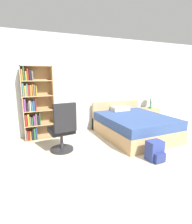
{
  "coord_description": "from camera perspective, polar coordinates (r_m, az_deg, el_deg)",
  "views": [
    {
      "loc": [
        -2.07,
        -1.42,
        1.59
      ],
      "look_at": [
        -0.55,
        1.98,
        0.78
      ],
      "focal_mm": 28.0,
      "sensor_mm": 36.0,
      "label": 1
    }
  ],
  "objects": [
    {
      "name": "ground_plane",
      "position": [
        2.98,
        28.36,
        -21.76
      ],
      "size": [
        14.0,
        14.0,
        0.0
      ],
      "primitive_type": "plane",
      "color": "beige"
    },
    {
      "name": "wall_back",
      "position": [
        5.1,
        -0.05,
        8.96
      ],
      "size": [
        9.0,
        0.06,
        2.6
      ],
      "color": "silver",
      "rests_on": "ground_plane"
    },
    {
      "name": "bookshelf",
      "position": [
        4.47,
        -19.5,
        2.4
      ],
      "size": [
        0.73,
        0.28,
        1.79
      ],
      "color": "tan",
      "rests_on": "ground_plane"
    },
    {
      "name": "bed",
      "position": [
        4.7,
        11.98,
        -4.2
      ],
      "size": [
        1.56,
        1.93,
        0.8
      ],
      "color": "tan",
      "rests_on": "ground_plane"
    },
    {
      "name": "office_chair",
      "position": [
        3.64,
        -10.82,
        -5.69
      ],
      "size": [
        0.52,
        0.6,
        1.06
      ],
      "color": "#232326",
      "rests_on": "ground_plane"
    },
    {
      "name": "nightstand",
      "position": [
        5.99,
        17.01,
        -1.17
      ],
      "size": [
        0.55,
        0.44,
        0.51
      ],
      "color": "tan",
      "rests_on": "ground_plane"
    },
    {
      "name": "table_lamp",
      "position": [
        5.92,
        17.46,
        5.09
      ],
      "size": [
        0.27,
        0.27,
        0.49
      ],
      "color": "#333333",
      "rests_on": "nightstand"
    },
    {
      "name": "water_bottle",
      "position": [
        5.8,
        17.43,
        2.1
      ],
      "size": [
        0.06,
        0.06,
        0.24
      ],
      "color": "#3F8C4C",
      "rests_on": "nightstand"
    },
    {
      "name": "backpack_blue",
      "position": [
        3.53,
        18.73,
        -12.03
      ],
      "size": [
        0.29,
        0.29,
        0.38
      ],
      "color": "navy",
      "rests_on": "ground_plane"
    }
  ]
}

